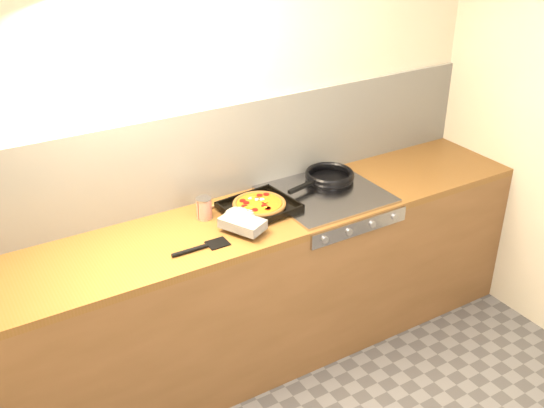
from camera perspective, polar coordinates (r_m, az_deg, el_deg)
room_shell at (r=3.37m, az=-4.19°, el=4.69°), size 3.20×3.20×3.20m
counter_run at (r=3.48m, az=-1.58°, el=-7.56°), size 3.20×0.62×0.90m
stovetop at (r=3.46m, az=4.79°, el=0.87°), size 0.60×0.56×0.02m
pizza_on_tray at (r=3.22m, az=-1.64°, el=-0.50°), size 0.47×0.44×0.06m
frying_pan at (r=3.58m, az=5.11°, el=2.47°), size 0.48×0.33×0.05m
tomato_can at (r=3.22m, az=-6.11°, el=-0.38°), size 0.10×0.10×0.11m
juice_glass at (r=3.22m, az=-6.17°, el=-0.34°), size 0.07×0.07×0.11m
wooden_spoon at (r=3.42m, az=-3.12°, el=0.64°), size 0.30×0.08×0.02m
black_spatula at (r=2.98m, az=-6.33°, el=-3.89°), size 0.28×0.09×0.02m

